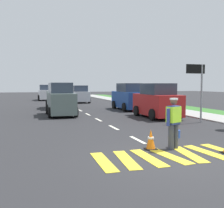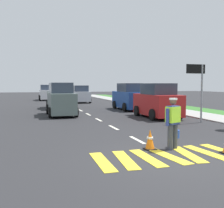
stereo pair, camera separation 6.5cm
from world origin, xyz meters
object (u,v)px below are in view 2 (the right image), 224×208
object	(u,v)px
traffic_cone_near	(150,139)
car_parked_far	(129,97)
car_outgoing_far	(80,95)
car_parked_curbside	(157,102)
car_oncoming_lead	(61,100)
lane_direction_sign	(198,79)
car_oncoming_third	(46,93)
road_worker	(173,121)
car_oncoming_second	(58,97)

from	to	relation	value
traffic_cone_near	car_parked_far	xyz separation A→B (m)	(4.15, 12.97, 0.70)
car_outgoing_far	car_parked_curbside	bearing A→B (deg)	-81.76
car_parked_curbside	car_oncoming_lead	bearing A→B (deg)	152.68
lane_direction_sign	car_parked_curbside	distance (m)	3.28
car_oncoming_lead	car_parked_far	bearing A→B (deg)	22.91
car_oncoming_third	car_oncoming_lead	world-z (taller)	car_oncoming_lead
lane_direction_sign	traffic_cone_near	world-z (taller)	lane_direction_sign
road_worker	traffic_cone_near	world-z (taller)	road_worker
traffic_cone_near	car_parked_curbside	size ratio (longest dim) A/B	0.17
car_oncoming_second	car_oncoming_lead	world-z (taller)	car_oncoming_lead
traffic_cone_near	car_parked_curbside	world-z (taller)	car_parked_curbside
lane_direction_sign	car_parked_far	xyz separation A→B (m)	(-0.93, 8.22, -1.38)
road_worker	car_parked_far	bearing A→B (deg)	75.43
car_parked_curbside	car_outgoing_far	size ratio (longest dim) A/B	1.01
car_parked_curbside	car_outgoing_far	distance (m)	15.54
car_oncoming_third	car_oncoming_lead	xyz separation A→B (m)	(-0.02, -18.50, 0.07)
road_worker	car_outgoing_far	bearing A→B (deg)	87.35
car_oncoming_third	car_parked_curbside	bearing A→B (deg)	-75.06
car_oncoming_lead	car_parked_curbside	xyz separation A→B (m)	(5.74, -2.97, -0.02)
traffic_cone_near	car_oncoming_second	bearing A→B (deg)	94.88
traffic_cone_near	car_parked_curbside	xyz separation A→B (m)	(4.03, 7.52, 0.69)
car_oncoming_third	car_outgoing_far	world-z (taller)	car_oncoming_third
car_parked_far	car_outgoing_far	size ratio (longest dim) A/B	1.10
road_worker	traffic_cone_near	bearing A→B (deg)	166.76
road_worker	car_oncoming_third	world-z (taller)	car_oncoming_third
car_oncoming_third	car_outgoing_far	size ratio (longest dim) A/B	1.08
lane_direction_sign	car_oncoming_third	distance (m)	25.21
car_oncoming_second	car_oncoming_third	distance (m)	12.96
traffic_cone_near	car_parked_curbside	distance (m)	8.56
car_oncoming_second	car_oncoming_lead	bearing A→B (deg)	-93.60
traffic_cone_near	car_outgoing_far	bearing A→B (deg)	85.51
road_worker	car_oncoming_third	bearing A→B (deg)	94.77
traffic_cone_near	car_oncoming_third	size ratio (longest dim) A/B	0.16
traffic_cone_near	road_worker	bearing A→B (deg)	-13.24
traffic_cone_near	car_oncoming_lead	size ratio (longest dim) A/B	0.17
car_oncoming_third	car_outgoing_far	xyz separation A→B (m)	(3.50, -6.08, -0.04)
car_oncoming_second	car_oncoming_lead	size ratio (longest dim) A/B	1.03
lane_direction_sign	car_parked_curbside	xyz separation A→B (m)	(-1.05, 2.78, -1.39)
road_worker	car_parked_curbside	bearing A→B (deg)	66.82
traffic_cone_near	car_parked_curbside	bearing A→B (deg)	61.85
car_parked_curbside	road_worker	bearing A→B (deg)	-113.18
road_worker	car_oncoming_lead	size ratio (longest dim) A/B	0.42
lane_direction_sign	car_outgoing_far	world-z (taller)	lane_direction_sign
car_oncoming_third	car_parked_far	xyz separation A→B (m)	(5.85, -16.02, 0.07)
car_oncoming_second	car_oncoming_third	xyz separation A→B (m)	(-0.33, 12.96, -0.06)
car_oncoming_second	car_parked_far	world-z (taller)	car_parked_far
traffic_cone_near	lane_direction_sign	bearing A→B (deg)	43.08
lane_direction_sign	car_parked_curbside	size ratio (longest dim) A/B	0.81
car_outgoing_far	car_oncoming_third	bearing A→B (deg)	119.91
lane_direction_sign	car_oncoming_third	xyz separation A→B (m)	(-6.78, 24.24, -1.44)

